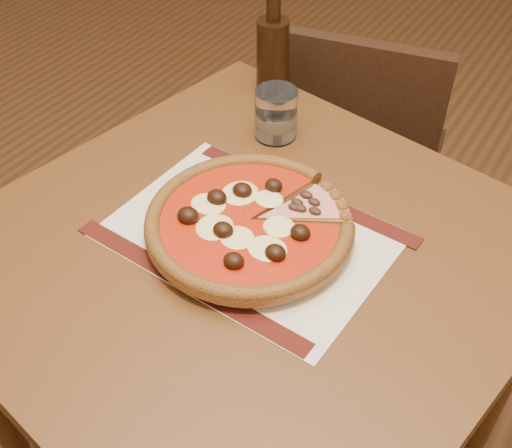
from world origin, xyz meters
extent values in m
cube|color=brown|center=(0.00, 0.00, -0.01)|extent=(5.00, 6.00, 0.02)
cube|color=#5B3215|center=(0.41, -0.98, 0.73)|extent=(0.93, 0.93, 0.04)
cylinder|color=#5B3215|center=(0.13, -0.57, 0.35)|extent=(0.05, 0.05, 0.71)
cylinder|color=#5B3215|center=(0.82, -0.70, 0.35)|extent=(0.05, 0.05, 0.71)
cube|color=black|center=(0.29, -0.25, 0.40)|extent=(0.46, 0.46, 0.04)
cylinder|color=black|center=(0.43, -0.05, 0.19)|extent=(0.03, 0.03, 0.38)
cylinder|color=black|center=(0.10, -0.12, 0.19)|extent=(0.03, 0.03, 0.38)
cylinder|color=black|center=(0.49, -0.38, 0.19)|extent=(0.03, 0.03, 0.38)
cylinder|color=black|center=(0.16, -0.44, 0.19)|extent=(0.03, 0.03, 0.38)
cube|color=black|center=(0.33, -0.42, 0.62)|extent=(0.39, 0.11, 0.41)
cube|color=beige|center=(0.40, -0.96, 0.75)|extent=(0.43, 0.32, 0.00)
cylinder|color=white|center=(0.40, -0.96, 0.76)|extent=(0.29, 0.29, 0.02)
cylinder|color=#A96329|center=(0.40, -0.96, 0.78)|extent=(0.32, 0.32, 0.01)
torus|color=#9A5D21|center=(0.40, -0.96, 0.78)|extent=(0.32, 0.32, 0.02)
cylinder|color=#AC1508|center=(0.40, -0.96, 0.78)|extent=(0.27, 0.27, 0.00)
ellipsoid|color=beige|center=(0.40, -0.91, 0.79)|extent=(0.05, 0.05, 0.01)
ellipsoid|color=beige|center=(0.34, -0.90, 0.79)|extent=(0.05, 0.05, 0.01)
ellipsoid|color=beige|center=(0.35, -0.96, 0.79)|extent=(0.05, 0.05, 0.01)
ellipsoid|color=beige|center=(0.35, -1.02, 0.79)|extent=(0.05, 0.05, 0.01)
ellipsoid|color=beige|center=(0.41, -1.01, 0.79)|extent=(0.05, 0.05, 0.01)
ellipsoid|color=beige|center=(0.47, -1.00, 0.79)|extent=(0.05, 0.05, 0.01)
ellipsoid|color=beige|center=(0.45, -0.95, 0.79)|extent=(0.05, 0.05, 0.01)
ellipsoid|color=black|center=(0.40, -0.90, 0.80)|extent=(0.03, 0.03, 0.02)
ellipsoid|color=black|center=(0.34, -0.89, 0.80)|extent=(0.03, 0.03, 0.02)
ellipsoid|color=black|center=(0.34, -0.95, 0.80)|extent=(0.03, 0.03, 0.02)
ellipsoid|color=black|center=(0.32, -1.01, 0.80)|extent=(0.03, 0.03, 0.02)
ellipsoid|color=black|center=(0.38, -1.01, 0.80)|extent=(0.03, 0.03, 0.02)
ellipsoid|color=black|center=(0.43, -1.04, 0.80)|extent=(0.03, 0.03, 0.02)
ellipsoid|color=black|center=(0.45, -0.99, 0.80)|extent=(0.03, 0.03, 0.02)
ellipsoid|color=black|center=(0.49, -0.95, 0.80)|extent=(0.03, 0.03, 0.02)
ellipsoid|color=#342013|center=(0.45, -0.92, 0.79)|extent=(0.02, 0.01, 0.01)
ellipsoid|color=#342013|center=(0.47, -0.89, 0.79)|extent=(0.02, 0.01, 0.01)
ellipsoid|color=#342013|center=(0.44, -0.91, 0.79)|extent=(0.02, 0.01, 0.01)
ellipsoid|color=#342013|center=(0.46, -0.88, 0.79)|extent=(0.02, 0.01, 0.01)
ellipsoid|color=#342013|center=(0.43, -0.91, 0.79)|extent=(0.02, 0.01, 0.01)
ellipsoid|color=#342013|center=(0.45, -0.87, 0.79)|extent=(0.02, 0.01, 0.01)
cylinder|color=white|center=(0.30, -0.71, 0.80)|extent=(0.09, 0.09, 0.09)
cylinder|color=black|center=(0.21, -0.58, 0.82)|extent=(0.06, 0.06, 0.15)
cylinder|color=black|center=(0.21, -0.58, 0.92)|extent=(0.03, 0.03, 0.06)
camera|label=1|loc=(0.79, -1.55, 1.44)|focal=45.00mm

